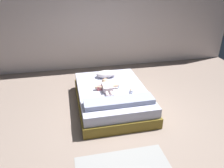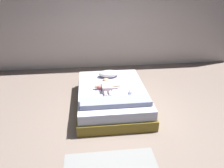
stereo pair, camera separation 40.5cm
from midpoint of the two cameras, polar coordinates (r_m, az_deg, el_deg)
ground_plane at (r=3.98m, az=5.06°, el=-11.31°), size 8.00×8.00×0.00m
wall_behind_bed at (r=6.21m, az=0.08°, el=16.24°), size 8.00×0.12×2.67m
bed at (r=4.50m, az=2.58°, el=-3.44°), size 1.38×1.94×0.39m
pillow at (r=4.89m, az=1.54°, el=2.63°), size 0.45×0.27×0.15m
baby at (r=4.35m, az=1.29°, el=-0.66°), size 0.48×0.60×0.15m
toothbrush at (r=4.48m, az=4.54°, el=-0.66°), size 0.05×0.13×0.02m
blanket at (r=3.87m, az=3.99°, el=-4.69°), size 1.24×0.31×0.09m
toy_block at (r=4.36m, az=-0.73°, el=-0.92°), size 0.08×0.08×0.08m
baby_bottle at (r=4.24m, az=7.47°, el=-2.10°), size 0.06×0.09×0.08m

